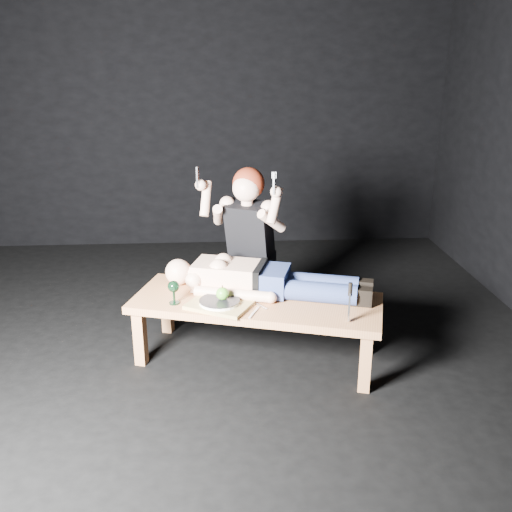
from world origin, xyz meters
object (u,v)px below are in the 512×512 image
table (256,329)px  serving_tray (220,305)px  kneeling_woman (254,245)px  lying_man (268,276)px  goblet (174,292)px  carving_knife (350,303)px

table → serving_tray: (-0.25, -0.10, 0.24)m
table → kneeling_woman: 0.71m
serving_tray → lying_man: bearing=32.7°
goblet → carving_knife: size_ratio=0.63×
kneeling_woman → goblet: size_ratio=7.96×
table → carving_knife: bearing=-18.0°
table → lying_man: lying_man is taller
carving_knife → table: bearing=162.0°
lying_man → serving_tray: size_ratio=3.89×
table → lying_man: bearing=71.3°
lying_man → goblet: size_ratio=9.49×
serving_tray → carving_knife: carving_knife is taller
serving_tray → goblet: size_ratio=2.44×
lying_man → carving_knife: (0.47, -0.50, 0.01)m
lying_man → kneeling_woman: size_ratio=1.19×
lying_man → serving_tray: lying_man is taller
kneeling_woman → goblet: 0.83m
lying_man → carving_knife: size_ratio=5.93×
carving_knife → goblet: bearing=178.9°
table → carving_knife: (0.55, -0.38, 0.36)m
serving_tray → goblet: bearing=167.9°
carving_knife → serving_tray: bearing=177.0°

